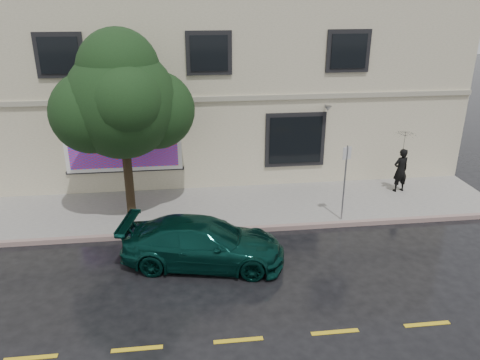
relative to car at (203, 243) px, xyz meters
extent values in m
plane|color=black|center=(0.59, 0.21, -0.66)|extent=(90.00, 90.00, 0.00)
cube|color=#9F9C97|center=(0.59, 3.46, -0.58)|extent=(20.00, 3.50, 0.15)
cube|color=gray|center=(0.59, 1.71, -0.58)|extent=(20.00, 0.18, 0.16)
cube|color=gold|center=(0.59, -3.29, -0.65)|extent=(19.00, 0.12, 0.01)
cube|color=beige|center=(0.59, 9.21, 2.84)|extent=(20.00, 8.00, 7.00)
cube|color=#9E9984|center=(0.59, 5.17, 2.94)|extent=(20.00, 0.12, 0.18)
cube|color=black|center=(3.79, 5.17, 1.29)|extent=(2.30, 0.10, 2.10)
cube|color=black|center=(3.79, 5.11, 1.29)|extent=(2.00, 0.05, 1.80)
cube|color=black|center=(-4.41, 5.11, 4.54)|extent=(1.30, 0.05, 1.20)
cube|color=black|center=(0.59, 5.11, 4.54)|extent=(1.30, 0.05, 1.20)
cube|color=black|center=(5.59, 5.11, 4.54)|extent=(1.30, 0.05, 1.20)
cube|color=white|center=(-2.61, 5.14, 1.39)|extent=(4.20, 0.06, 2.10)
cube|color=#CC2D63|center=(-2.61, 5.10, 1.39)|extent=(3.90, 0.04, 1.80)
cube|color=black|center=(-2.61, 5.17, 0.34)|extent=(4.30, 0.10, 0.10)
cube|color=black|center=(-2.61, 5.17, 2.44)|extent=(4.30, 0.10, 0.10)
cube|color=black|center=(-2.61, 5.07, 1.54)|extent=(3.40, 0.02, 0.28)
imported|color=#08312A|center=(0.00, 0.00, 0.00)|extent=(4.82, 2.85, 1.31)
imported|color=black|center=(7.57, 3.97, 0.33)|extent=(0.68, 0.52, 1.67)
imported|color=black|center=(7.57, 3.97, 1.51)|extent=(1.13, 1.13, 0.68)
cylinder|color=#342717|center=(-2.27, 3.15, 0.84)|extent=(0.29, 0.29, 2.70)
sphere|color=black|center=(-2.27, 3.15, 3.32)|extent=(3.48, 3.48, 3.48)
cylinder|color=#979A9F|center=(4.65, 1.91, 0.77)|extent=(0.06, 0.06, 2.56)
cube|color=silver|center=(4.65, 1.91, 1.81)|extent=(0.31, 0.12, 0.41)
camera|label=1|loc=(-0.39, -11.49, 6.46)|focal=35.00mm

